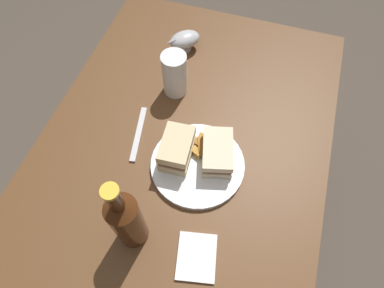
{
  "coord_description": "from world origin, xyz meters",
  "views": [
    {
      "loc": [
        -0.46,
        -0.16,
        1.53
      ],
      "look_at": [
        -0.04,
        -0.03,
        0.76
      ],
      "focal_mm": 30.47,
      "sensor_mm": 36.0,
      "label": 1
    }
  ],
  "objects_px": {
    "sandwich_half_left": "(217,152)",
    "cider_bottle": "(127,220)",
    "fork": "(139,134)",
    "plate": "(197,165)",
    "gravy_boat": "(184,40)",
    "napkin": "(197,257)",
    "pint_glass": "(175,76)",
    "sandwich_half_right": "(178,149)"
  },
  "relations": [
    {
      "from": "sandwich_half_right",
      "to": "pint_glass",
      "type": "height_order",
      "value": "pint_glass"
    },
    {
      "from": "sandwich_half_left",
      "to": "cider_bottle",
      "type": "height_order",
      "value": "cider_bottle"
    },
    {
      "from": "plate",
      "to": "napkin",
      "type": "xyz_separation_m",
      "value": [
        -0.23,
        -0.07,
        -0.0
      ]
    },
    {
      "from": "sandwich_half_right",
      "to": "fork",
      "type": "bearing_deg",
      "value": 73.83
    },
    {
      "from": "gravy_boat",
      "to": "napkin",
      "type": "bearing_deg",
      "value": -159.39
    },
    {
      "from": "sandwich_half_left",
      "to": "cider_bottle",
      "type": "bearing_deg",
      "value": 151.68
    },
    {
      "from": "sandwich_half_left",
      "to": "cider_bottle",
      "type": "xyz_separation_m",
      "value": [
        -0.25,
        0.14,
        0.07
      ]
    },
    {
      "from": "plate",
      "to": "gravy_boat",
      "type": "distance_m",
      "value": 0.44
    },
    {
      "from": "fork",
      "to": "sandwich_half_left",
      "type": "bearing_deg",
      "value": 75.67
    },
    {
      "from": "sandwich_half_left",
      "to": "cider_bottle",
      "type": "distance_m",
      "value": 0.3
    },
    {
      "from": "gravy_boat",
      "to": "sandwich_half_right",
      "type": "bearing_deg",
      "value": -163.8
    },
    {
      "from": "plate",
      "to": "pint_glass",
      "type": "distance_m",
      "value": 0.28
    },
    {
      "from": "cider_bottle",
      "to": "fork",
      "type": "xyz_separation_m",
      "value": [
        0.27,
        0.1,
        -0.11
      ]
    },
    {
      "from": "plate",
      "to": "pint_glass",
      "type": "relative_size",
      "value": 1.79
    },
    {
      "from": "pint_glass",
      "to": "cider_bottle",
      "type": "distance_m",
      "value": 0.46
    },
    {
      "from": "sandwich_half_left",
      "to": "sandwich_half_right",
      "type": "xyz_separation_m",
      "value": [
        -0.03,
        0.1,
        0.01
      ]
    },
    {
      "from": "cider_bottle",
      "to": "fork",
      "type": "bearing_deg",
      "value": 20.18
    },
    {
      "from": "plate",
      "to": "napkin",
      "type": "bearing_deg",
      "value": -163.41
    },
    {
      "from": "plate",
      "to": "cider_bottle",
      "type": "relative_size",
      "value": 0.9
    },
    {
      "from": "plate",
      "to": "sandwich_half_left",
      "type": "height_order",
      "value": "sandwich_half_left"
    },
    {
      "from": "plate",
      "to": "gravy_boat",
      "type": "xyz_separation_m",
      "value": [
        0.41,
        0.17,
        0.03
      ]
    },
    {
      "from": "gravy_boat",
      "to": "napkin",
      "type": "height_order",
      "value": "gravy_boat"
    },
    {
      "from": "sandwich_half_right",
      "to": "pint_glass",
      "type": "bearing_deg",
      "value": 21.24
    },
    {
      "from": "plate",
      "to": "napkin",
      "type": "relative_size",
      "value": 2.28
    },
    {
      "from": "napkin",
      "to": "fork",
      "type": "height_order",
      "value": "napkin"
    },
    {
      "from": "napkin",
      "to": "fork",
      "type": "xyz_separation_m",
      "value": [
        0.27,
        0.26,
        -0.0
      ]
    },
    {
      "from": "pint_glass",
      "to": "fork",
      "type": "height_order",
      "value": "pint_glass"
    },
    {
      "from": "sandwich_half_left",
      "to": "sandwich_half_right",
      "type": "relative_size",
      "value": 1.17
    },
    {
      "from": "napkin",
      "to": "fork",
      "type": "relative_size",
      "value": 0.61
    },
    {
      "from": "pint_glass",
      "to": "napkin",
      "type": "distance_m",
      "value": 0.51
    },
    {
      "from": "sandwich_half_left",
      "to": "napkin",
      "type": "relative_size",
      "value": 1.27
    },
    {
      "from": "plate",
      "to": "sandwich_half_left",
      "type": "relative_size",
      "value": 1.8
    },
    {
      "from": "plate",
      "to": "cider_bottle",
      "type": "distance_m",
      "value": 0.26
    },
    {
      "from": "cider_bottle",
      "to": "fork",
      "type": "height_order",
      "value": "cider_bottle"
    },
    {
      "from": "plate",
      "to": "fork",
      "type": "bearing_deg",
      "value": 76.5
    },
    {
      "from": "pint_glass",
      "to": "gravy_boat",
      "type": "distance_m",
      "value": 0.18
    },
    {
      "from": "sandwich_half_right",
      "to": "napkin",
      "type": "relative_size",
      "value": 1.09
    },
    {
      "from": "pint_glass",
      "to": "cider_bottle",
      "type": "bearing_deg",
      "value": -173.69
    },
    {
      "from": "sandwich_half_right",
      "to": "pint_glass",
      "type": "xyz_separation_m",
      "value": [
        0.23,
        0.09,
        0.01
      ]
    },
    {
      "from": "cider_bottle",
      "to": "napkin",
      "type": "relative_size",
      "value": 2.54
    },
    {
      "from": "cider_bottle",
      "to": "sandwich_half_right",
      "type": "bearing_deg",
      "value": -9.41
    },
    {
      "from": "gravy_boat",
      "to": "fork",
      "type": "distance_m",
      "value": 0.36
    }
  ]
}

